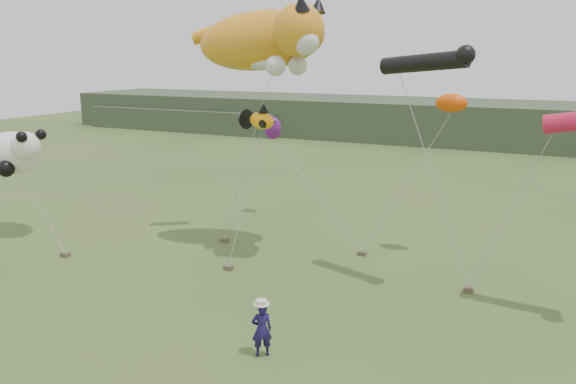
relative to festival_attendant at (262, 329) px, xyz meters
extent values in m
plane|color=#385123|center=(-2.38, 1.46, -0.82)|extent=(120.00, 120.00, 0.00)
cube|color=#2D3D28|center=(-2.38, 46.46, 1.18)|extent=(90.00, 12.00, 4.00)
cube|color=#2D3D28|center=(-32.38, 43.46, 0.43)|extent=(25.00, 8.00, 2.50)
imported|color=#191247|center=(0.00, 0.00, 0.00)|extent=(0.71, 0.68, 1.64)
cube|color=brown|center=(-6.41, 8.32, -0.73)|extent=(0.35, 0.28, 0.18)
cube|color=brown|center=(-4.39, 5.37, -0.73)|extent=(0.35, 0.28, 0.18)
cube|color=brown|center=(4.77, 7.26, -0.73)|extent=(0.35, 0.28, 0.18)
cube|color=brown|center=(-11.58, 3.66, -0.73)|extent=(0.35, 0.28, 0.18)
cube|color=brown|center=(-0.01, 9.34, -0.73)|extent=(0.35, 0.28, 0.18)
ellipsoid|color=orange|center=(-4.51, 8.65, 8.29)|extent=(6.07, 3.91, 2.98)
sphere|color=orange|center=(-2.26, 7.53, 8.62)|extent=(2.02, 2.02, 2.02)
cone|color=black|center=(-1.93, 6.97, 9.58)|extent=(0.63, 0.77, 0.76)
cone|color=black|center=(-1.70, 8.09, 9.58)|extent=(0.63, 0.73, 0.72)
sphere|color=silver|center=(-1.81, 7.19, 8.17)|extent=(1.01, 1.01, 1.01)
ellipsoid|color=silver|center=(-4.29, 8.31, 7.39)|extent=(1.98, 0.99, 0.62)
sphere|color=silver|center=(-2.94, 6.85, 7.27)|extent=(0.79, 0.79, 0.79)
sphere|color=silver|center=(-2.71, 8.43, 7.27)|extent=(0.79, 0.79, 0.79)
cylinder|color=orange|center=(-7.43, 9.55, 8.74)|extent=(2.09, 1.53, 1.22)
ellipsoid|color=#FFA30D|center=(-3.79, 7.26, 5.08)|extent=(1.43, 0.93, 0.73)
cone|color=black|center=(-4.91, 7.54, 5.08)|extent=(0.87, 0.99, 0.84)
cone|color=black|center=(-3.70, 7.26, 5.59)|extent=(0.46, 0.46, 0.37)
cone|color=black|center=(-3.51, 6.80, 4.99)|extent=(0.49, 0.52, 0.37)
cone|color=black|center=(-3.51, 7.73, 4.99)|extent=(0.49, 0.52, 0.37)
cylinder|color=black|center=(2.67, 7.21, 7.42)|extent=(3.33, 1.57, 0.88)
sphere|color=black|center=(4.14, 6.68, 7.68)|extent=(0.65, 0.65, 0.65)
ellipsoid|color=white|center=(-16.22, 5.30, 3.16)|extent=(3.05, 2.03, 2.03)
sphere|color=white|center=(-14.86, 4.96, 3.61)|extent=(1.35, 1.35, 1.35)
sphere|color=black|center=(-14.52, 4.51, 4.12)|extent=(0.50, 0.50, 0.50)
sphere|color=black|center=(-14.41, 5.46, 4.12)|extent=(0.50, 0.50, 0.50)
sphere|color=black|center=(-15.65, 4.39, 2.60)|extent=(0.79, 0.79, 0.79)
sphere|color=black|center=(-17.12, 5.63, 2.71)|extent=(0.79, 0.79, 0.79)
ellipsoid|color=#DB4706|center=(3.10, 10.97, 5.76)|extent=(1.31, 0.76, 0.76)
ellipsoid|color=#5C1567|center=(-6.50, 13.55, 3.94)|extent=(0.98, 0.65, 1.20)
camera|label=1|loc=(6.98, -12.98, 7.61)|focal=35.00mm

